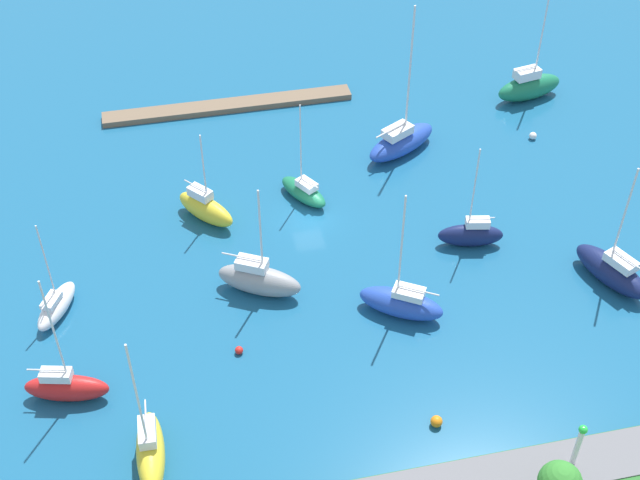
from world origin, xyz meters
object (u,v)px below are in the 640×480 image
object	(u,v)px
sailboat_green_east_end	(304,191)
mooring_buoy_orange	(436,421)
sailboat_green_by_breakwater	(529,86)
sailboat_navy_inner_mooring	(612,270)
sailboat_white_mid_basin	(56,305)
sailboat_red_west_end	(66,387)
harbor_beacon	(579,442)
mooring_buoy_red	(239,350)
sailboat_blue_off_beacon	(401,302)
mooring_buoy_white	(533,136)
sailboat_yellow_center_basin	(150,451)
sailboat_blue_outer_mooring	(401,141)
sailboat_navy_lone_south	(471,234)
sailboat_yellow_near_pier	(205,208)
sailboat_gray_along_channel	(259,279)
pier_dock	(229,106)

from	to	relation	value
sailboat_green_east_end	mooring_buoy_orange	bearing A→B (deg)	157.74
sailboat_green_by_breakwater	sailboat_navy_inner_mooring	distance (m)	26.79
sailboat_white_mid_basin	sailboat_red_west_end	distance (m)	8.37
harbor_beacon	mooring_buoy_red	size ratio (longest dim) A/B	6.20
sailboat_red_west_end	sailboat_white_mid_basin	bearing A→B (deg)	109.05
harbor_beacon	sailboat_blue_off_beacon	distance (m)	17.36
harbor_beacon	sailboat_blue_off_beacon	bearing A→B (deg)	-68.07
mooring_buoy_white	harbor_beacon	bearing A→B (deg)	70.77
harbor_beacon	sailboat_green_east_end	bearing A→B (deg)	-70.64
sailboat_yellow_center_basin	sailboat_blue_outer_mooring	distance (m)	38.62
harbor_beacon	mooring_buoy_white	xyz separation A→B (m)	(-12.34, -35.37, -3.25)
sailboat_navy_lone_south	sailboat_navy_inner_mooring	size ratio (longest dim) A/B	0.89
sailboat_yellow_near_pier	sailboat_red_west_end	bearing A→B (deg)	-74.31
sailboat_white_mid_basin	sailboat_navy_inner_mooring	world-z (taller)	sailboat_navy_inner_mooring
harbor_beacon	sailboat_red_west_end	bearing A→B (deg)	-22.80
sailboat_white_mid_basin	mooring_buoy_red	bearing A→B (deg)	-91.20
sailboat_navy_inner_mooring	mooring_buoy_red	bearing A→B (deg)	69.75
sailboat_yellow_near_pier	sailboat_blue_off_beacon	bearing A→B (deg)	2.60
sailboat_white_mid_basin	sailboat_gray_along_channel	distance (m)	15.34
sailboat_green_by_breakwater	mooring_buoy_white	size ratio (longest dim) A/B	17.52
sailboat_green_east_end	sailboat_yellow_center_basin	bearing A→B (deg)	117.74
pier_dock	sailboat_yellow_center_basin	xyz separation A→B (m)	(10.28, 40.24, 0.96)
harbor_beacon	sailboat_yellow_center_basin	bearing A→B (deg)	-14.34
pier_dock	sailboat_blue_outer_mooring	bearing A→B (deg)	143.71
sailboat_yellow_center_basin	sailboat_green_by_breakwater	world-z (taller)	sailboat_green_by_breakwater
sailboat_navy_inner_mooring	sailboat_blue_off_beacon	world-z (taller)	sailboat_blue_off_beacon
sailboat_yellow_center_basin	sailboat_navy_inner_mooring	distance (m)	37.45
sailboat_yellow_near_pier	mooring_buoy_white	xyz separation A→B (m)	(-31.91, -5.33, -0.90)
pier_dock	sailboat_yellow_near_pier	bearing A→B (deg)	76.17
sailboat_navy_lone_south	sailboat_gray_along_channel	world-z (taller)	sailboat_gray_along_channel
sailboat_green_east_end	mooring_buoy_orange	world-z (taller)	sailboat_green_east_end
sailboat_red_west_end	mooring_buoy_red	world-z (taller)	sailboat_red_west_end
sailboat_white_mid_basin	sailboat_green_by_breakwater	bearing A→B (deg)	-39.11
sailboat_blue_outer_mooring	sailboat_yellow_near_pier	world-z (taller)	sailboat_blue_outer_mooring
harbor_beacon	sailboat_yellow_center_basin	size ratio (longest dim) A/B	0.32
sailboat_blue_outer_mooring	sailboat_yellow_near_pier	size ratio (longest dim) A/B	1.67
sailboat_red_west_end	sailboat_gray_along_channel	bearing A→B (deg)	40.57
sailboat_blue_off_beacon	sailboat_white_mid_basin	bearing A→B (deg)	19.80
harbor_beacon	mooring_buoy_white	size ratio (longest dim) A/B	5.20
sailboat_navy_inner_mooring	mooring_buoy_orange	xyz separation A→B (m)	(17.56, 10.27, -0.84)
sailboat_green_east_end	mooring_buoy_white	distance (m)	23.65
sailboat_navy_lone_south	sailboat_yellow_near_pier	distance (m)	22.31
pier_dock	sailboat_blue_off_beacon	size ratio (longest dim) A/B	2.21
harbor_beacon	sailboat_yellow_near_pier	bearing A→B (deg)	-56.92
sailboat_gray_along_channel	mooring_buoy_orange	size ratio (longest dim) A/B	12.40
pier_dock	sailboat_white_mid_basin	bearing A→B (deg)	57.24
sailboat_green_east_end	sailboat_blue_off_beacon	size ratio (longest dim) A/B	0.85
sailboat_navy_inner_mooring	mooring_buoy_white	distance (m)	19.71
sailboat_blue_off_beacon	harbor_beacon	bearing A→B (deg)	143.75
pier_dock	sailboat_green_east_end	xyz separation A→B (m)	(-4.55, 15.82, 0.58)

